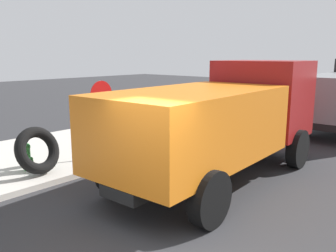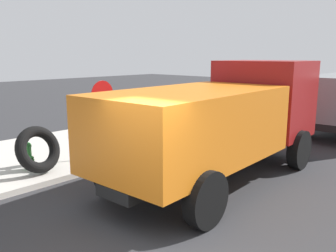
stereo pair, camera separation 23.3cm
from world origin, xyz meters
name	(u,v)px [view 1 (the left image)]	position (x,y,z in m)	size (l,w,h in m)	color
fire_hydrant	(27,156)	(0.92, 5.18, 0.55)	(0.21, 0.48, 0.74)	#2D8438
loose_tire	(38,150)	(0.96, 4.68, 0.78)	(1.24, 1.24, 0.28)	black
stop_sign	(101,105)	(2.96, 4.59, 1.74)	(0.76, 0.08, 2.29)	gray
dump_truck_orange	(222,117)	(4.19, 1.25, 1.61)	(7.09, 3.02, 3.00)	orange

